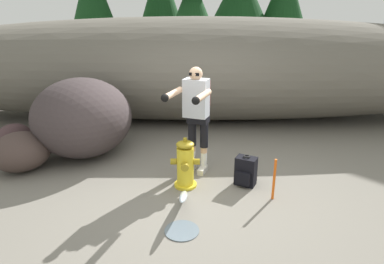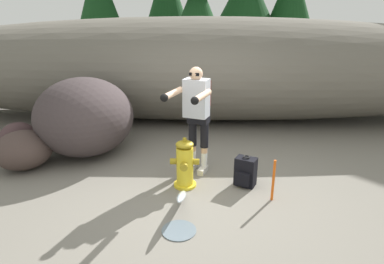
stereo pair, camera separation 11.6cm
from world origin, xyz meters
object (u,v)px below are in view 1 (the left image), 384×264
at_px(utility_worker, 196,108).
at_px(survey_stake, 274,179).
at_px(spare_backpack, 246,171).
at_px(boulder_large, 82,118).
at_px(boulder_mid, 21,151).
at_px(fire_hydrant, 185,165).
at_px(boulder_small, 15,138).

relative_size(utility_worker, survey_stake, 2.85).
relative_size(spare_backpack, boulder_large, 0.27).
distance_m(boulder_large, boulder_mid, 1.13).
bearing_deg(boulder_large, utility_worker, -19.39).
relative_size(boulder_large, survey_stake, 2.94).
xyz_separation_m(fire_hydrant, utility_worker, (0.16, 0.46, 0.73)).
xyz_separation_m(utility_worker, boulder_mid, (-2.86, 0.06, -0.77)).
bearing_deg(fire_hydrant, utility_worker, 71.15).
relative_size(spare_backpack, boulder_mid, 0.51).
bearing_deg(fire_hydrant, boulder_mid, 169.21).
height_order(spare_backpack, boulder_large, boulder_large).
bearing_deg(survey_stake, fire_hydrant, 164.30).
relative_size(spare_backpack, boulder_small, 0.73).
relative_size(boulder_large, boulder_mid, 1.91).
bearing_deg(boulder_mid, survey_stake, -12.35).
bearing_deg(spare_backpack, boulder_mid, -71.49).
bearing_deg(utility_worker, spare_backpack, 81.05).
height_order(spare_backpack, survey_stake, survey_stake).
relative_size(boulder_mid, boulder_small, 1.43).
bearing_deg(boulder_small, boulder_large, -3.42).
distance_m(utility_worker, survey_stake, 1.55).
distance_m(spare_backpack, boulder_small, 4.28).
distance_m(utility_worker, boulder_mid, 2.96).
distance_m(spare_backpack, survey_stake, 0.53).
bearing_deg(boulder_large, spare_backpack, -21.79).
bearing_deg(boulder_small, fire_hydrant, -21.30).
bearing_deg(spare_backpack, boulder_large, -86.14).
bearing_deg(boulder_small, survey_stake, -19.79).
distance_m(fire_hydrant, boulder_mid, 2.75).
xyz_separation_m(spare_backpack, boulder_mid, (-3.60, 0.45, 0.10)).
xyz_separation_m(boulder_large, boulder_small, (-1.34, 0.08, -0.43)).
height_order(boulder_large, survey_stake, boulder_large).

